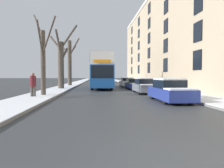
{
  "coord_description": "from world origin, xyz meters",
  "views": [
    {
      "loc": [
        -1.39,
        -3.22,
        1.6
      ],
      "look_at": [
        0.26,
        17.45,
        0.78
      ],
      "focal_mm": 32.0,
      "sensor_mm": 36.0,
      "label": 1
    }
  ],
  "objects_px": {
    "parked_car_0": "(170,91)",
    "parked_car_1": "(146,86)",
    "pedestrian_left_sidewalk": "(33,84)",
    "oncoming_van": "(98,77)",
    "double_decker_bus": "(101,70)",
    "parked_car_2": "(134,84)",
    "bare_tree_left_0": "(43,58)",
    "bare_tree_left_1": "(61,62)",
    "parked_car_3": "(127,82)",
    "bare_tree_left_2": "(70,61)"
  },
  "relations": [
    {
      "from": "bare_tree_left_2",
      "to": "parked_car_1",
      "type": "relative_size",
      "value": 1.8
    },
    {
      "from": "bare_tree_left_0",
      "to": "bare_tree_left_1",
      "type": "xyz_separation_m",
      "value": [
        -0.01,
        8.1,
        0.32
      ]
    },
    {
      "from": "bare_tree_left_1",
      "to": "parked_car_2",
      "type": "relative_size",
      "value": 1.91
    },
    {
      "from": "bare_tree_left_0",
      "to": "oncoming_van",
      "type": "relative_size",
      "value": 1.19
    },
    {
      "from": "parked_car_2",
      "to": "oncoming_van",
      "type": "relative_size",
      "value": 0.68
    },
    {
      "from": "parked_car_1",
      "to": "parked_car_2",
      "type": "relative_size",
      "value": 1.06
    },
    {
      "from": "bare_tree_left_1",
      "to": "bare_tree_left_2",
      "type": "bearing_deg",
      "value": 90.42
    },
    {
      "from": "parked_car_3",
      "to": "parked_car_2",
      "type": "bearing_deg",
      "value": -90.0
    },
    {
      "from": "parked_car_0",
      "to": "parked_car_1",
      "type": "xyz_separation_m",
      "value": [
        -0.0,
        6.2,
        -0.02
      ]
    },
    {
      "from": "double_decker_bus",
      "to": "pedestrian_left_sidewalk",
      "type": "relative_size",
      "value": 6.35
    },
    {
      "from": "parked_car_1",
      "to": "parked_car_2",
      "type": "height_order",
      "value": "parked_car_1"
    },
    {
      "from": "bare_tree_left_1",
      "to": "parked_car_2",
      "type": "height_order",
      "value": "bare_tree_left_1"
    },
    {
      "from": "bare_tree_left_0",
      "to": "parked_car_2",
      "type": "distance_m",
      "value": 12.58
    },
    {
      "from": "bare_tree_left_1",
      "to": "parked_car_3",
      "type": "height_order",
      "value": "bare_tree_left_1"
    },
    {
      "from": "bare_tree_left_2",
      "to": "parked_car_3",
      "type": "bearing_deg",
      "value": -14.37
    },
    {
      "from": "oncoming_van",
      "to": "parked_car_1",
      "type": "bearing_deg",
      "value": -81.46
    },
    {
      "from": "double_decker_bus",
      "to": "parked_car_2",
      "type": "height_order",
      "value": "double_decker_bus"
    },
    {
      "from": "double_decker_bus",
      "to": "parked_car_0",
      "type": "height_order",
      "value": "double_decker_bus"
    },
    {
      "from": "parked_car_1",
      "to": "oncoming_van",
      "type": "bearing_deg",
      "value": 98.54
    },
    {
      "from": "bare_tree_left_2",
      "to": "bare_tree_left_0",
      "type": "bearing_deg",
      "value": -89.76
    },
    {
      "from": "parked_car_2",
      "to": "parked_car_0",
      "type": "bearing_deg",
      "value": -90.0
    },
    {
      "from": "bare_tree_left_1",
      "to": "double_decker_bus",
      "type": "xyz_separation_m",
      "value": [
        4.73,
        2.66,
        -0.87
      ]
    },
    {
      "from": "pedestrian_left_sidewalk",
      "to": "bare_tree_left_1",
      "type": "bearing_deg",
      "value": -92.45
    },
    {
      "from": "bare_tree_left_0",
      "to": "parked_car_3",
      "type": "xyz_separation_m",
      "value": [
        8.75,
        14.11,
        -2.33
      ]
    },
    {
      "from": "bare_tree_left_0",
      "to": "parked_car_1",
      "type": "xyz_separation_m",
      "value": [
        8.75,
        2.75,
        -2.32
      ]
    },
    {
      "from": "bare_tree_left_1",
      "to": "oncoming_van",
      "type": "distance_m",
      "value": 23.19
    },
    {
      "from": "parked_car_0",
      "to": "pedestrian_left_sidewalk",
      "type": "height_order",
      "value": "pedestrian_left_sidewalk"
    },
    {
      "from": "oncoming_van",
      "to": "bare_tree_left_0",
      "type": "bearing_deg",
      "value": -98.4
    },
    {
      "from": "parked_car_0",
      "to": "oncoming_van",
      "type": "relative_size",
      "value": 0.77
    },
    {
      "from": "bare_tree_left_0",
      "to": "double_decker_bus",
      "type": "distance_m",
      "value": 11.76
    },
    {
      "from": "parked_car_0",
      "to": "pedestrian_left_sidewalk",
      "type": "relative_size",
      "value": 2.38
    },
    {
      "from": "double_decker_bus",
      "to": "parked_car_3",
      "type": "xyz_separation_m",
      "value": [
        4.03,
        3.35,
        -1.79
      ]
    },
    {
      "from": "pedestrian_left_sidewalk",
      "to": "parked_car_2",
      "type": "bearing_deg",
      "value": -132.64
    },
    {
      "from": "double_decker_bus",
      "to": "parked_car_1",
      "type": "relative_size",
      "value": 2.84
    },
    {
      "from": "double_decker_bus",
      "to": "parked_car_3",
      "type": "relative_size",
      "value": 2.58
    },
    {
      "from": "bare_tree_left_2",
      "to": "parked_car_2",
      "type": "height_order",
      "value": "bare_tree_left_2"
    },
    {
      "from": "bare_tree_left_1",
      "to": "parked_car_3",
      "type": "bearing_deg",
      "value": 34.45
    },
    {
      "from": "double_decker_bus",
      "to": "parked_car_2",
      "type": "relative_size",
      "value": 3.01
    },
    {
      "from": "bare_tree_left_0",
      "to": "parked_car_2",
      "type": "bearing_deg",
      "value": 44.94
    },
    {
      "from": "bare_tree_left_0",
      "to": "oncoming_van",
      "type": "height_order",
      "value": "bare_tree_left_0"
    },
    {
      "from": "bare_tree_left_2",
      "to": "parked_car_3",
      "type": "height_order",
      "value": "bare_tree_left_2"
    },
    {
      "from": "parked_car_3",
      "to": "double_decker_bus",
      "type": "bearing_deg",
      "value": -140.26
    },
    {
      "from": "parked_car_2",
      "to": "double_decker_bus",
      "type": "bearing_deg",
      "value": 153.27
    },
    {
      "from": "bare_tree_left_2",
      "to": "parked_car_2",
      "type": "relative_size",
      "value": 1.91
    },
    {
      "from": "oncoming_van",
      "to": "pedestrian_left_sidewalk",
      "type": "xyz_separation_m",
      "value": [
        -4.93,
        -31.98,
        -0.29
      ]
    },
    {
      "from": "bare_tree_left_0",
      "to": "double_decker_bus",
      "type": "bearing_deg",
      "value": 66.31
    },
    {
      "from": "parked_car_0",
      "to": "bare_tree_left_2",
      "type": "bearing_deg",
      "value": 113.99
    },
    {
      "from": "bare_tree_left_2",
      "to": "oncoming_van",
      "type": "height_order",
      "value": "bare_tree_left_2"
    },
    {
      "from": "bare_tree_left_2",
      "to": "oncoming_van",
      "type": "xyz_separation_m",
      "value": [
        4.61,
        14.39,
        -2.61
      ]
    },
    {
      "from": "oncoming_van",
      "to": "parked_car_0",
      "type": "bearing_deg",
      "value": -82.99
    }
  ]
}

